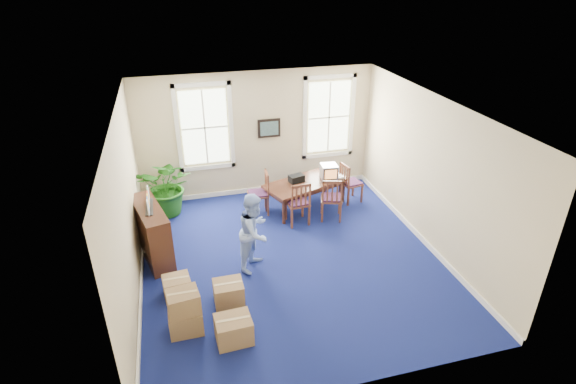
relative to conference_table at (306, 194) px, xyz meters
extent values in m
plane|color=navy|center=(-0.95, -2.08, -0.35)|extent=(6.50, 6.50, 0.00)
plane|color=white|center=(-0.95, -2.08, 2.85)|extent=(6.50, 6.50, 0.00)
plane|color=beige|center=(-0.95, 1.17, 1.25)|extent=(6.50, 0.00, 6.50)
plane|color=beige|center=(-0.95, -5.33, 1.25)|extent=(6.50, 0.00, 6.50)
plane|color=beige|center=(-3.95, -2.08, 1.25)|extent=(0.00, 6.50, 6.50)
plane|color=beige|center=(2.05, -2.08, 1.25)|extent=(0.00, 6.50, 6.50)
cube|color=white|center=(-0.95, 1.14, -0.29)|extent=(6.00, 0.04, 0.12)
cube|color=white|center=(-3.92, -2.08, -0.29)|extent=(0.04, 6.50, 0.12)
cube|color=white|center=(2.02, -2.08, -0.29)|extent=(0.04, 6.50, 0.12)
cube|color=white|center=(0.88, 0.00, 0.37)|extent=(0.19, 0.22, 0.05)
cube|color=black|center=(-0.23, 0.05, 0.44)|extent=(0.40, 0.31, 0.18)
imported|color=#90AEED|center=(-1.69, -2.11, 0.46)|extent=(0.96, 1.00, 1.62)
cube|color=#442317|center=(-3.66, -1.25, 0.26)|extent=(0.82, 1.62, 1.23)
imported|color=#1A5612|center=(-3.28, 0.54, 0.38)|extent=(1.62, 1.51, 1.46)
camera|label=1|loc=(-2.98, -9.46, 5.13)|focal=28.00mm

